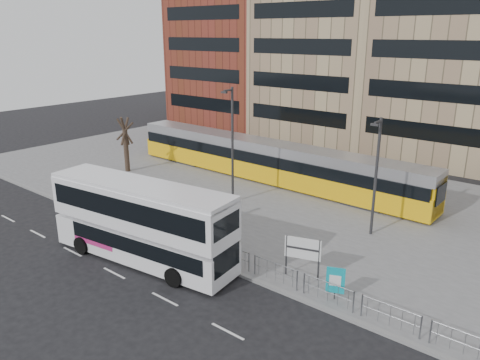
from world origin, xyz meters
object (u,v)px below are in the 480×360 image
Objects in this scene: double_decker_bus at (141,220)px; tram at (268,161)px; lamp_post_west at (232,141)px; bare_tree at (124,115)px; ad_panel at (335,281)px; lamp_post_east at (376,172)px; pedestrian at (223,207)px; station_sign at (303,250)px; traffic_light_west at (150,203)px.

tram is (-3.18, 16.12, -0.62)m from double_decker_bus.
bare_tree is at bearing 179.37° from lamp_post_west.
ad_panel is 8.89m from lamp_post_east.
tram is 15.16× the size of pedestrian.
lamp_post_west is at bearing -78.21° from tram.
pedestrian reaches higher than ad_panel.
lamp_post_east is (8.48, 11.12, 1.76)m from double_decker_bus.
tram reaches higher than ad_panel.
ad_panel is 0.19× the size of lamp_post_west.
double_decker_bus is 5.31× the size of station_sign.
ad_panel is 11.23m from pedestrian.
bare_tree is (-22.64, 6.38, 3.63)m from station_sign.
lamp_post_east is at bearing -48.34° from pedestrian.
ad_panel is (2.34, -0.81, -0.54)m from station_sign.
double_decker_bus is 18.04m from bare_tree.
traffic_light_west reaches higher than pedestrian.
pedestrian is 0.22× the size of lamp_post_west.
tram is at bearing 27.42° from bare_tree.
station_sign is 23.81m from bare_tree.
ad_panel is 0.22× the size of lamp_post_east.
bare_tree reaches higher than tram.
station_sign is at bearing 18.21° from double_decker_bus.
lamp_post_west is 1.15× the size of lamp_post_east.
lamp_post_east is (11.66, -5.00, 2.37)m from tram.
bare_tree reaches higher than ad_panel.
station_sign reaches higher than ad_panel.
lamp_post_west is 1.19× the size of bare_tree.
tram is 18.88m from ad_panel.
tram is at bearing 34.27° from pedestrian.
lamp_post_east is at bearing 68.47° from station_sign.
double_decker_bus reaches higher than ad_panel.
station_sign is 0.70× the size of traffic_light_west.
double_decker_bus reaches higher than pedestrian.
lamp_post_west reaches higher than double_decker_bus.
station_sign is (8.02, 3.80, -0.79)m from double_decker_bus.
tram is 6.85m from lamp_post_west.
double_decker_bus is 10.87m from ad_panel.
station_sign is 0.31× the size of bare_tree.
tram reaches higher than traffic_light_west.
station_sign is 2.53m from ad_panel.
station_sign is at bearing -93.56° from lamp_post_east.
bare_tree is at bearing -151.94° from tram.
traffic_light_west is 14.85m from bare_tree.
station_sign is at bearing 25.01° from traffic_light_west.
double_decker_bus is 7.01× the size of ad_panel.
lamp_post_east reaches higher than traffic_light_west.
double_decker_bus is 16.44m from tram.
tram is 13.65m from traffic_light_west.
traffic_light_west is at bearing 169.21° from station_sign.
traffic_light_west is (-10.33, -1.30, 0.47)m from station_sign.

